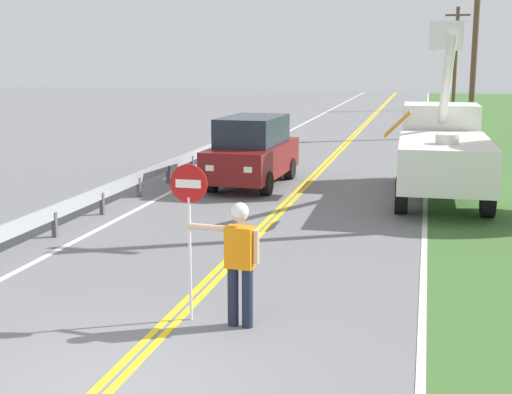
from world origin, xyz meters
The scene contains 12 objects.
ground_plane centered at (0.00, 0.00, 0.00)m, with size 160.00×160.00×0.00m, color slate.
centerline_yellow_left centered at (-0.09, 20.00, 0.01)m, with size 0.11×110.00×0.01m, color yellow.
centerline_yellow_right centered at (0.09, 20.00, 0.01)m, with size 0.11×110.00×0.01m, color yellow.
edge_line_right centered at (3.60, 20.00, 0.01)m, with size 0.12×110.00×0.01m, color silver.
edge_line_left centered at (-3.60, 20.00, 0.01)m, with size 0.12×110.00×0.01m, color silver.
flagger_worker centered at (1.03, 2.28, 1.05)m, with size 1.08×0.28×1.83m.
stop_sign_paddle centered at (0.26, 2.36, 1.71)m, with size 0.56×0.04×2.33m.
utility_bucket_truck centered at (3.98, 13.09, 1.39)m, with size 2.67×6.86×4.84m.
oncoming_suv_nearest centered at (-1.56, 13.44, 1.06)m, with size 2.07×4.68×2.10m.
utility_pole_mid centered at (5.62, 28.77, 3.93)m, with size 1.80×0.28×7.51m.
utility_pole_far centered at (5.44, 48.33, 3.98)m, with size 1.80×0.28×7.60m.
guardrail_left_shoulder centered at (-4.20, 14.28, 0.52)m, with size 0.10×32.00×0.71m.
Camera 1 is at (3.52, -6.90, 3.80)m, focal length 48.81 mm.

